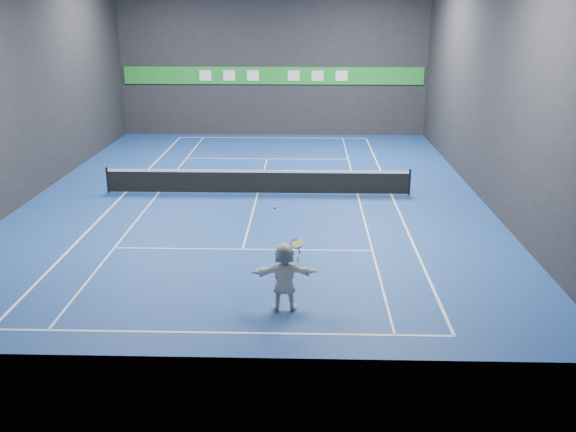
{
  "coord_description": "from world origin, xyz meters",
  "views": [
    {
      "loc": [
        2.0,
        -25.35,
        7.3
      ],
      "look_at": [
        1.47,
        -7.55,
        1.5
      ],
      "focal_mm": 40.0,
      "sensor_mm": 36.0,
      "label": 1
    }
  ],
  "objects_px": {
    "tennis_ball": "(275,208)",
    "tennis_racket": "(297,246)",
    "player": "(284,277)",
    "tennis_net": "(258,181)"
  },
  "relations": [
    {
      "from": "tennis_ball",
      "to": "tennis_racket",
      "type": "height_order",
      "value": "tennis_ball"
    },
    {
      "from": "player",
      "to": "tennis_racket",
      "type": "relative_size",
      "value": 2.69
    },
    {
      "from": "player",
      "to": "tennis_racket",
      "type": "xyz_separation_m",
      "value": [
        0.3,
        0.05,
        0.8
      ]
    },
    {
      "from": "player",
      "to": "tennis_ball",
      "type": "xyz_separation_m",
      "value": [
        -0.24,
        0.18,
        1.74
      ]
    },
    {
      "from": "tennis_ball",
      "to": "tennis_racket",
      "type": "bearing_deg",
      "value": -13.88
    },
    {
      "from": "tennis_net",
      "to": "tennis_ball",
      "type": "bearing_deg",
      "value": -83.23
    },
    {
      "from": "player",
      "to": "tennis_racket",
      "type": "height_order",
      "value": "tennis_racket"
    },
    {
      "from": "player",
      "to": "tennis_net",
      "type": "bearing_deg",
      "value": -86.01
    },
    {
      "from": "player",
      "to": "tennis_net",
      "type": "relative_size",
      "value": 0.14
    },
    {
      "from": "tennis_racket",
      "to": "tennis_ball",
      "type": "bearing_deg",
      "value": 166.12
    }
  ]
}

